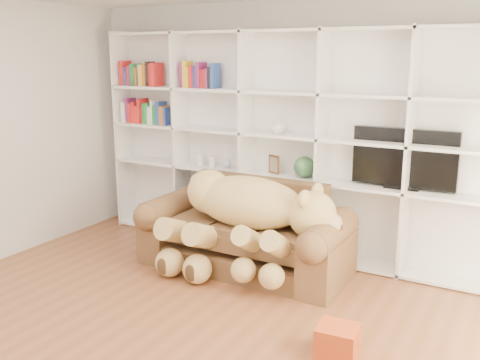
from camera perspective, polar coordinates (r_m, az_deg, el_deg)
The scene contains 14 objects.
floor at distance 4.26m, azimuth -9.52°, elevation -17.07°, with size 5.00×5.00×0.00m, color brown.
wall_back at distance 5.88m, azimuth 5.40°, elevation 5.52°, with size 5.00×0.02×2.70m, color silver.
bookshelf at distance 5.86m, azimuth 2.69°, elevation 5.11°, with size 4.43×0.35×2.40m.
sofa at distance 5.46m, azimuth 0.62°, elevation -6.02°, with size 2.10×0.91×0.88m.
teddy_bear at distance 5.18m, azimuth 0.50°, elevation -3.62°, with size 1.73×0.91×1.00m.
throw_pillow at distance 5.74m, azimuth -2.99°, elevation -2.14°, with size 0.34×0.11×0.34m, color #621210.
gift_box at distance 4.10m, azimuth 10.36°, elevation -16.56°, with size 0.29×0.27×0.23m, color #B43F18.
tv at distance 5.39m, azimuth 17.12°, elevation 2.15°, with size 0.99×0.18×0.59m.
picture_frame at distance 5.81m, azimuth 3.65°, elevation 1.69°, with size 0.16×0.03×0.20m, color #52331C.
green_vase at distance 5.67m, azimuth 6.87°, elevation 1.37°, with size 0.23×0.23×0.23m, color #305F38.
figurine_tall at distance 6.28m, azimuth -4.29°, elevation 2.23°, with size 0.07×0.07×0.14m, color silver.
figurine_short at distance 6.20m, azimuth -2.99°, elevation 1.98°, with size 0.07×0.07×0.12m, color silver.
snow_globe at distance 6.10m, azimuth -1.43°, elevation 1.72°, with size 0.10×0.10×0.10m, color silver.
shelf_vase at distance 5.72m, azimuth 4.04°, elevation 5.85°, with size 0.17×0.17×0.17m, color silver.
Camera 1 is at (2.36, -2.83, 2.14)m, focal length 40.00 mm.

